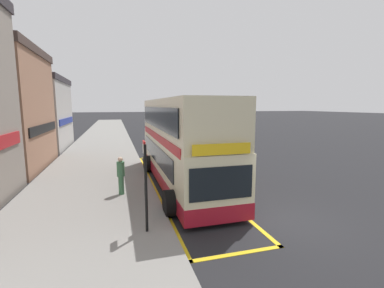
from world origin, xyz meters
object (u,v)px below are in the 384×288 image
Objects in this scene: parked_car_black_far at (175,124)px; pedestrian_waiting_near_sign at (121,174)px; double_decker_bus at (181,145)px; parked_car_black_behind at (177,129)px; bus_stop_sign at (146,180)px.

parked_car_black_far is 2.47× the size of pedestrian_waiting_near_sign.
double_decker_bus is at bearing -99.56° from parked_car_black_far.
parked_car_black_behind is 25.60m from pedestrian_waiting_near_sign.
bus_stop_sign is at bearing -114.74° from double_decker_bus.
bus_stop_sign is 40.11m from parked_car_black_far.
double_decker_bus is 2.66× the size of parked_car_black_far.
double_decker_bus is at bearing 23.51° from pedestrian_waiting_near_sign.
pedestrian_waiting_near_sign is (-0.69, 3.83, -0.73)m from bus_stop_sign.
bus_stop_sign is (-2.38, -5.17, -0.27)m from double_decker_bus.
double_decker_bus is 6.55× the size of pedestrian_waiting_near_sign.
pedestrian_waiting_near_sign is at bearing 100.14° from bus_stop_sign.
bus_stop_sign is 0.68× the size of parked_car_black_far.
parked_car_black_far is at bearing 78.02° from double_decker_bus.
parked_car_black_behind is 2.47× the size of pedestrian_waiting_near_sign.
bus_stop_sign is at bearing 76.65° from parked_car_black_behind.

